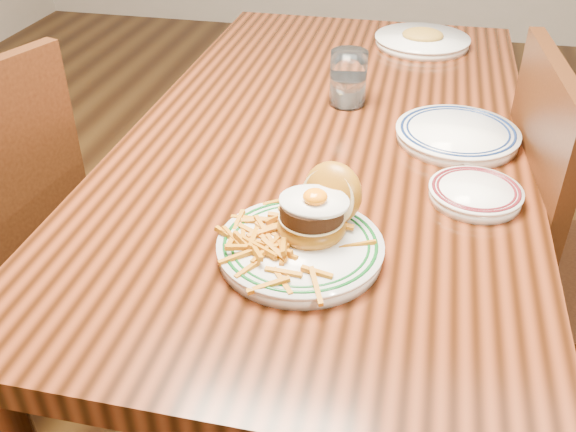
% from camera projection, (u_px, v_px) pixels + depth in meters
% --- Properties ---
extents(floor, '(6.00, 6.00, 0.00)m').
position_uv_depth(floor, '(321.00, 368.00, 1.82)').
color(floor, black).
rests_on(floor, ground).
extents(table, '(0.85, 1.60, 0.75)m').
position_uv_depth(table, '(329.00, 164.00, 1.45)').
color(table, black).
rests_on(table, floor).
extents(chair_right, '(0.48, 0.48, 0.95)m').
position_uv_depth(chair_right, '(572.00, 262.00, 1.40)').
color(chair_right, '#3E1F0D').
rests_on(chair_right, floor).
extents(main_plate, '(0.26, 0.28, 0.13)m').
position_uv_depth(main_plate, '(306.00, 233.00, 1.01)').
color(main_plate, white).
rests_on(main_plate, table).
extents(side_plate, '(0.17, 0.17, 0.03)m').
position_uv_depth(side_plate, '(476.00, 193.00, 1.15)').
color(side_plate, white).
rests_on(side_plate, table).
extents(rear_plate, '(0.26, 0.26, 0.03)m').
position_uv_depth(rear_plate, '(457.00, 134.00, 1.34)').
color(rear_plate, white).
rests_on(rear_plate, table).
extents(water_glass, '(0.08, 0.08, 0.13)m').
position_uv_depth(water_glass, '(348.00, 82.00, 1.48)').
color(water_glass, white).
rests_on(water_glass, table).
extents(far_plate, '(0.27, 0.27, 0.05)m').
position_uv_depth(far_plate, '(422.00, 40.00, 1.84)').
color(far_plate, white).
rests_on(far_plate, table).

